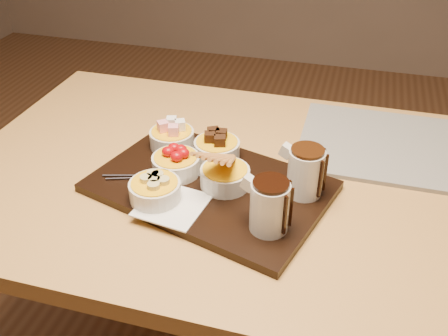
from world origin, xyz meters
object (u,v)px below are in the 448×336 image
(serving_board, at_px, (210,186))
(pitcher_milk_chocolate, at_px, (305,173))
(pitcher_dark_chocolate, at_px, (270,207))
(dining_table, at_px, (233,208))
(bowl_strawberries, at_px, (176,165))
(newspaper, at_px, (388,145))

(serving_board, bearing_deg, pitcher_milk_chocolate, 21.80)
(pitcher_milk_chocolate, bearing_deg, pitcher_dark_chocolate, -94.40)
(dining_table, height_order, pitcher_dark_chocolate, pitcher_dark_chocolate)
(dining_table, relative_size, bowl_strawberries, 12.00)
(pitcher_dark_chocolate, bearing_deg, dining_table, 138.11)
(pitcher_milk_chocolate, xyz_separation_m, newspaper, (0.16, 0.25, -0.06))
(dining_table, distance_m, bowl_strawberries, 0.18)
(pitcher_dark_chocolate, relative_size, pitcher_milk_chocolate, 1.00)
(newspaper, bearing_deg, bowl_strawberries, -149.40)
(pitcher_dark_chocolate, height_order, pitcher_milk_chocolate, same)
(pitcher_milk_chocolate, bearing_deg, serving_board, -158.20)
(dining_table, height_order, serving_board, serving_board)
(dining_table, height_order, bowl_strawberries, bowl_strawberries)
(pitcher_dark_chocolate, bearing_deg, pitcher_milk_chocolate, 85.60)
(bowl_strawberries, relative_size, pitcher_dark_chocolate, 1.05)
(serving_board, xyz_separation_m, pitcher_milk_chocolate, (0.19, 0.02, 0.06))
(bowl_strawberries, xyz_separation_m, newspaper, (0.43, 0.25, -0.03))
(serving_board, distance_m, pitcher_milk_chocolate, 0.20)
(pitcher_milk_chocolate, bearing_deg, bowl_strawberries, -163.61)
(dining_table, xyz_separation_m, pitcher_dark_chocolate, (0.11, -0.18, 0.16))
(serving_board, xyz_separation_m, pitcher_dark_chocolate, (0.14, -0.10, 0.06))
(dining_table, relative_size, pitcher_dark_chocolate, 12.56)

